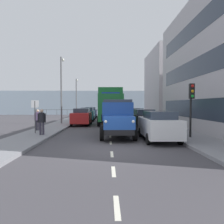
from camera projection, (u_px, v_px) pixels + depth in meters
The scene contains 21 objects.
ground_plane at pixel (109, 126), 21.76m from camera, with size 80.00×80.00×0.00m, color #423F44.
sidewalk_left at pixel (159, 125), 21.87m from camera, with size 2.49×43.39×0.15m, color gray.
sidewalk_right at pixel (59, 125), 21.66m from camera, with size 2.49×43.39×0.15m, color gray.
road_centreline_markings at pixel (109, 127), 20.18m from camera, with size 0.12×38.19×0.01m.
building_far_block at pixel (173, 85), 32.66m from camera, with size 6.87×10.87×9.98m.
sea_horizon at pixel (108, 103), 46.35m from camera, with size 80.00×0.80×5.00m, color #8C9EAD.
seawall_railing at pixel (108, 111), 42.81m from camera, with size 28.08×0.08×1.20m.
truck_vintage_blue at pixel (117, 119), 14.10m from camera, with size 2.17×5.64×2.43m.
lorry_cargo_green at pixel (110, 105), 24.01m from camera, with size 2.58×8.20×3.87m.
car_white_kerbside_near at pixel (158, 125), 12.84m from camera, with size 1.87×4.41×1.72m.
car_black_kerbside_1 at pixel (143, 119), 18.18m from camera, with size 1.78×4.43×1.72m.
car_silver_kerbside_2 at pixel (135, 116), 23.79m from camera, with size 1.85×4.53×1.72m.
car_red_oppositeside_0 at pixel (82, 116), 22.39m from camera, with size 1.87×4.25×1.72m.
car_teal_oppositeside_1 at pixel (87, 114), 28.34m from camera, with size 1.88×4.03×1.72m.
car_navy_oppositeside_2 at pixel (91, 112), 34.03m from camera, with size 1.84×4.43×1.72m.
pedestrian_by_lamp at pixel (42, 120), 14.22m from camera, with size 0.53×0.34×1.66m.
pedestrian_strolling at pixel (38, 118), 16.65m from camera, with size 0.53×0.34×1.59m.
traffic_light_near at pixel (191, 98), 13.04m from camera, with size 0.28×0.41×3.20m.
lamp_post_promenade at pixel (62, 84), 22.93m from camera, with size 0.32×1.14×6.92m.
lamp_post_far at pixel (76, 94), 35.32m from camera, with size 0.32×1.14×6.12m.
street_sign at pixel (35, 111), 14.94m from camera, with size 0.50×0.07×2.25m.
Camera 1 is at (0.19, 10.24, 2.10)m, focal length 35.22 mm.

